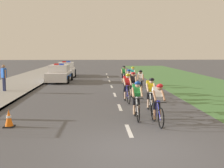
{
  "coord_description": "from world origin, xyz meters",
  "views": [
    {
      "loc": [
        -1.03,
        -7.48,
        2.65
      ],
      "look_at": [
        -0.36,
        6.05,
        1.1
      ],
      "focal_mm": 46.22,
      "sensor_mm": 36.0,
      "label": 1
    }
  ],
  "objects_px": {
    "cyclist_second": "(137,99)",
    "spectator_closest": "(4,76)",
    "cyclist_fifth": "(133,85)",
    "cyclist_lead": "(157,103)",
    "cyclist_fourth": "(127,87)",
    "cyclist_third": "(150,94)",
    "police_car_second": "(66,70)",
    "cyclist_ninth": "(124,75)",
    "cyclist_sixth": "(140,82)",
    "cyclist_seventh": "(129,81)",
    "cyclist_eighth": "(132,77)",
    "police_car_nearest": "(59,74)",
    "traffic_cone_near": "(9,118)"
  },
  "relations": [
    {
      "from": "cyclist_second",
      "to": "spectator_closest",
      "type": "xyz_separation_m",
      "value": [
        -7.47,
        7.59,
        0.3
      ]
    },
    {
      "from": "cyclist_seventh",
      "to": "police_car_nearest",
      "type": "height_order",
      "value": "police_car_nearest"
    },
    {
      "from": "cyclist_third",
      "to": "police_car_second",
      "type": "distance_m",
      "value": 19.07
    },
    {
      "from": "cyclist_ninth",
      "to": "police_car_nearest",
      "type": "height_order",
      "value": "police_car_nearest"
    },
    {
      "from": "cyclist_fourth",
      "to": "cyclist_fifth",
      "type": "relative_size",
      "value": 1.0
    },
    {
      "from": "police_car_nearest",
      "to": "traffic_cone_near",
      "type": "xyz_separation_m",
      "value": [
        0.18,
        -14.89,
        -0.37
      ]
    },
    {
      "from": "cyclist_eighth",
      "to": "cyclist_seventh",
      "type": "bearing_deg",
      "value": -101.15
    },
    {
      "from": "cyclist_seventh",
      "to": "cyclist_ninth",
      "type": "relative_size",
      "value": 1.0
    },
    {
      "from": "cyclist_fourth",
      "to": "cyclist_seventh",
      "type": "distance_m",
      "value": 3.32
    },
    {
      "from": "cyclist_fourth",
      "to": "cyclist_ninth",
      "type": "height_order",
      "value": "same"
    },
    {
      "from": "cyclist_third",
      "to": "traffic_cone_near",
      "type": "relative_size",
      "value": 2.69
    },
    {
      "from": "cyclist_sixth",
      "to": "police_car_nearest",
      "type": "relative_size",
      "value": 0.39
    },
    {
      "from": "cyclist_third",
      "to": "cyclist_eighth",
      "type": "xyz_separation_m",
      "value": [
        0.26,
        8.63,
        0.0
      ]
    },
    {
      "from": "spectator_closest",
      "to": "police_car_second",
      "type": "bearing_deg",
      "value": 77.41
    },
    {
      "from": "traffic_cone_near",
      "to": "cyclist_second",
      "type": "bearing_deg",
      "value": 11.28
    },
    {
      "from": "cyclist_second",
      "to": "cyclist_third",
      "type": "distance_m",
      "value": 1.53
    },
    {
      "from": "police_car_second",
      "to": "traffic_cone_near",
      "type": "relative_size",
      "value": 7.06
    },
    {
      "from": "cyclist_third",
      "to": "spectator_closest",
      "type": "xyz_separation_m",
      "value": [
        -8.25,
        6.27,
        0.3
      ]
    },
    {
      "from": "cyclist_fifth",
      "to": "cyclist_eighth",
      "type": "height_order",
      "value": "same"
    },
    {
      "from": "cyclist_lead",
      "to": "cyclist_eighth",
      "type": "relative_size",
      "value": 1.0
    },
    {
      "from": "police_car_nearest",
      "to": "spectator_closest",
      "type": "xyz_separation_m",
      "value": [
        -2.67,
        -6.38,
        0.4
      ]
    },
    {
      "from": "cyclist_third",
      "to": "cyclist_ninth",
      "type": "relative_size",
      "value": 1.0
    },
    {
      "from": "cyclist_third",
      "to": "police_car_second",
      "type": "xyz_separation_m",
      "value": [
        -5.58,
        18.23,
        -0.11
      ]
    },
    {
      "from": "cyclist_lead",
      "to": "cyclist_third",
      "type": "relative_size",
      "value": 1.0
    },
    {
      "from": "cyclist_fifth",
      "to": "cyclist_lead",
      "type": "bearing_deg",
      "value": -87.76
    },
    {
      "from": "cyclist_second",
      "to": "cyclist_fourth",
      "type": "relative_size",
      "value": 1.0
    },
    {
      "from": "cyclist_sixth",
      "to": "cyclist_lead",
      "type": "bearing_deg",
      "value": -93.48
    },
    {
      "from": "cyclist_third",
      "to": "cyclist_second",
      "type": "bearing_deg",
      "value": -120.5
    },
    {
      "from": "cyclist_fourth",
      "to": "cyclist_fifth",
      "type": "distance_m",
      "value": 1.11
    },
    {
      "from": "cyclist_sixth",
      "to": "police_car_nearest",
      "type": "distance_m",
      "value": 9.67
    },
    {
      "from": "cyclist_third",
      "to": "cyclist_eighth",
      "type": "distance_m",
      "value": 8.63
    },
    {
      "from": "cyclist_fifth",
      "to": "cyclist_sixth",
      "type": "distance_m",
      "value": 1.67
    },
    {
      "from": "cyclist_second",
      "to": "cyclist_sixth",
      "type": "height_order",
      "value": "same"
    },
    {
      "from": "cyclist_sixth",
      "to": "cyclist_seventh",
      "type": "height_order",
      "value": "same"
    },
    {
      "from": "cyclist_sixth",
      "to": "police_car_nearest",
      "type": "bearing_deg",
      "value": 127.41
    },
    {
      "from": "police_car_second",
      "to": "cyclist_lead",
      "type": "bearing_deg",
      "value": -75.09
    },
    {
      "from": "cyclist_fourth",
      "to": "police_car_second",
      "type": "bearing_deg",
      "value": 106.85
    },
    {
      "from": "cyclist_second",
      "to": "cyclist_seventh",
      "type": "relative_size",
      "value": 1.0
    },
    {
      "from": "cyclist_seventh",
      "to": "cyclist_ninth",
      "type": "xyz_separation_m",
      "value": [
        0.06,
        4.29,
        0.0
      ]
    },
    {
      "from": "cyclist_fourth",
      "to": "cyclist_second",
      "type": "bearing_deg",
      "value": -89.87
    },
    {
      "from": "cyclist_third",
      "to": "cyclist_sixth",
      "type": "height_order",
      "value": "same"
    },
    {
      "from": "cyclist_fourth",
      "to": "police_car_nearest",
      "type": "distance_m",
      "value": 11.31
    },
    {
      "from": "cyclist_fifth",
      "to": "police_car_nearest",
      "type": "distance_m",
      "value": 10.59
    },
    {
      "from": "cyclist_lead",
      "to": "cyclist_fourth",
      "type": "relative_size",
      "value": 1.0
    },
    {
      "from": "cyclist_second",
      "to": "traffic_cone_near",
      "type": "distance_m",
      "value": 4.74
    },
    {
      "from": "cyclist_sixth",
      "to": "cyclist_seventh",
      "type": "bearing_deg",
      "value": 130.25
    },
    {
      "from": "cyclist_eighth",
      "to": "police_car_second",
      "type": "height_order",
      "value": "police_car_second"
    },
    {
      "from": "cyclist_fourth",
      "to": "cyclist_ninth",
      "type": "relative_size",
      "value": 1.0
    },
    {
      "from": "cyclist_lead",
      "to": "cyclist_seventh",
      "type": "height_order",
      "value": "same"
    },
    {
      "from": "cyclist_third",
      "to": "cyclist_eighth",
      "type": "height_order",
      "value": "same"
    }
  ]
}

